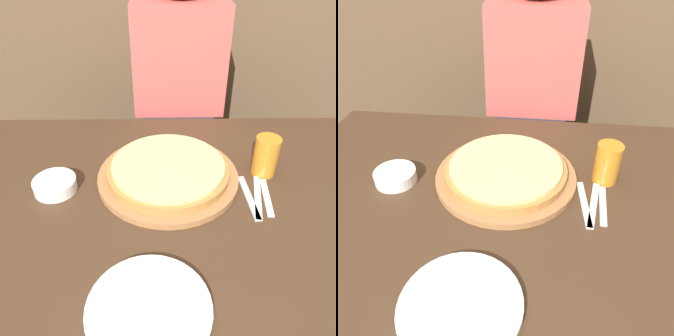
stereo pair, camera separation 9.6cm
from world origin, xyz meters
The scene contains 10 objects.
ground_plane centered at (0.00, 0.00, 0.00)m, with size 12.00×12.00×0.00m, color brown.
dining_table centered at (0.00, 0.00, 0.35)m, with size 1.46×0.96×0.71m.
pizza_on_board centered at (-0.05, 0.10, 0.73)m, with size 0.42×0.42×0.06m.
beer_glass centered at (0.24, 0.13, 0.78)m, with size 0.07×0.07×0.12m.
dinner_plate centered at (-0.10, -0.32, 0.72)m, with size 0.25×0.25×0.02m.
side_bowl centered at (-0.38, 0.06, 0.73)m, with size 0.12×0.12×0.04m.
fork centered at (0.17, 0.01, 0.71)m, with size 0.03×0.18×0.00m.
dinner_knife centered at (0.20, 0.01, 0.71)m, with size 0.05×0.18×0.00m.
spoon centered at (0.22, 0.01, 0.71)m, with size 0.03×0.16×0.00m.
diner_person centered at (0.00, 0.63, 0.64)m, with size 0.36×0.20×1.30m.
Camera 2 is at (0.03, -0.66, 1.33)m, focal length 35.00 mm.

